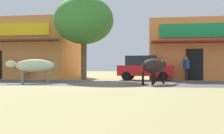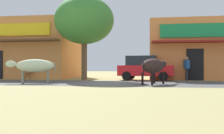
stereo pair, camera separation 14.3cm
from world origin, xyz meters
name	(u,v)px [view 2 (the right image)]	position (x,y,z in m)	size (l,w,h in m)	color
ground	(108,83)	(0.00, 0.00, 0.00)	(80.00, 80.00, 0.00)	tan
asphalt_road	(108,83)	(0.00, 0.00, 0.00)	(72.00, 5.31, 0.00)	#4C4B4B
storefront_left_cafe	(24,50)	(-8.27, 6.52, 2.33)	(8.50, 6.46, 4.66)	#DB8845
storefront_right_club	(196,51)	(5.65, 6.52, 2.12)	(6.84, 6.46, 4.24)	#E48745
roadside_tree	(84,21)	(-2.25, 3.40, 4.10)	(4.10, 4.10, 5.76)	brown
parked_hatchback_car	(145,68)	(1.90, 3.67, 0.84)	(3.78, 2.04, 1.64)	red
cow_near_brown	(34,66)	(-4.01, -0.67, 0.95)	(2.57, 1.52, 1.32)	beige
cow_far_dark	(154,66)	(2.52, -0.82, 0.94)	(1.56, 2.54, 1.32)	#30211F
pedestrian_by_shop	(187,67)	(4.62, 3.41, 0.91)	(0.37, 0.61, 1.56)	#262633
cafe_chair_near_tree	(29,72)	(-6.43, 3.55, 0.51)	(0.59, 0.59, 0.92)	brown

